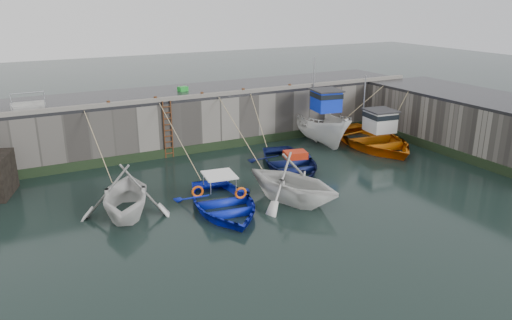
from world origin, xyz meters
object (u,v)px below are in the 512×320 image
boat_near_white (127,214)px  boat_near_navy (290,168)px  fish_crate (183,89)px  bollard_c (202,95)px  boat_far_white (321,125)px  boat_near_blue (223,209)px  ladder (168,130)px  boat_near_blacktrim (292,201)px  bollard_e (290,86)px  bollard_b (155,99)px  boat_far_orange (373,139)px  bollard_d (243,91)px  bollard_a (108,103)px

boat_near_white → boat_near_navy: bearing=28.8°
fish_crate → bollard_c: bearing=-96.0°
boat_far_white → boat_near_blue: bearing=-136.3°
ladder → boat_near_blacktrim: ladder is taller
boat_near_blacktrim → bollard_c: (-0.58, 8.82, 3.30)m
boat_near_blue → bollard_c: (2.46, 8.25, 3.30)m
boat_near_navy → bollard_c: bearing=131.8°
ladder → boat_far_white: bearing=-7.5°
ladder → bollard_e: (8.00, 0.34, 1.71)m
bollard_c → bollard_e: (5.80, 0.00, 0.00)m
boat_near_navy → bollard_b: size_ratio=19.43×
ladder → boat_far_orange: (11.50, -3.61, -1.13)m
bollard_d → bollard_a: bearing=180.0°
bollard_a → fish_crate: bearing=24.7°
boat_near_blacktrim → bollard_d: bearing=55.4°
boat_near_white → boat_near_blacktrim: (6.78, -2.05, 0.00)m
boat_far_orange → bollard_e: size_ratio=26.62×
boat_far_white → bollard_b: bearing=179.8°
bollard_a → bollard_b: size_ratio=1.00×
boat_near_navy → boat_far_orange: 6.63m
boat_near_navy → boat_far_white: 5.69m
boat_near_blacktrim → boat_far_white: 9.83m
boat_near_white → bollard_b: (3.49, 6.77, 3.30)m
boat_near_white → fish_crate: 11.23m
ladder → boat_near_blue: size_ratio=0.60×
bollard_c → fish_crate: bearing=98.6°
boat_near_white → boat_near_navy: boat_near_white is taller
boat_far_orange → bollard_b: size_ratio=26.62×
fish_crate → bollard_d: size_ratio=1.98×
bollard_e → bollard_a: bearing=180.0°
boat_near_blue → boat_far_orange: boat_far_orange is taller
ladder → boat_near_white: (-3.99, -6.44, -1.59)m
boat_near_white → boat_near_blue: size_ratio=0.85×
boat_near_blue → boat_near_blacktrim: bearing=-3.2°
boat_near_white → fish_crate: size_ratio=8.14×
bollard_d → boat_far_white: bearing=-19.1°
boat_near_white → bollard_c: size_ratio=16.10×
ladder → boat_far_orange: 12.10m
fish_crate → ladder: bearing=-140.5°
bollard_a → bollard_d: 7.80m
ladder → boat_far_orange: bearing=-17.4°
bollard_a → bollard_b: same height
boat_far_orange → bollard_e: bearing=138.6°
boat_near_navy → fish_crate: fish_crate is taller
boat_near_white → boat_near_blacktrim: boat_near_blacktrim is taller
boat_near_white → fish_crate: (5.85, 9.00, 3.30)m
fish_crate → bollard_c: same height
boat_near_blue → fish_crate: fish_crate is taller
bollard_d → bollard_c: bearing=180.0°
boat_near_navy → fish_crate: 8.61m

